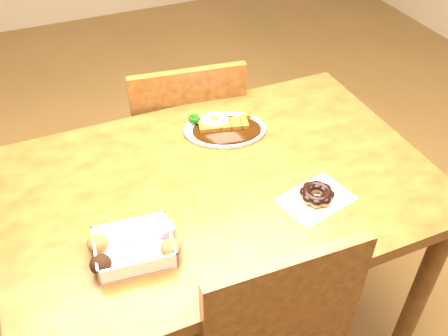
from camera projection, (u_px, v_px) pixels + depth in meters
name	position (u px, v px, depth m)	size (l,w,h in m)	color
ground	(221.00, 328.00, 1.88)	(6.00, 6.00, 0.00)	brown
table	(220.00, 205.00, 1.46)	(1.20, 0.80, 0.75)	#502A10
chair_far	(185.00, 143.00, 1.97)	(0.47, 0.47, 0.87)	#502A10
katsu_curry_plate	(224.00, 128.00, 1.57)	(0.30, 0.25, 0.05)	white
donut_box	(134.00, 247.00, 1.18)	(0.22, 0.16, 0.05)	white
pon_de_ring	(317.00, 194.00, 1.32)	(0.21, 0.17, 0.04)	silver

